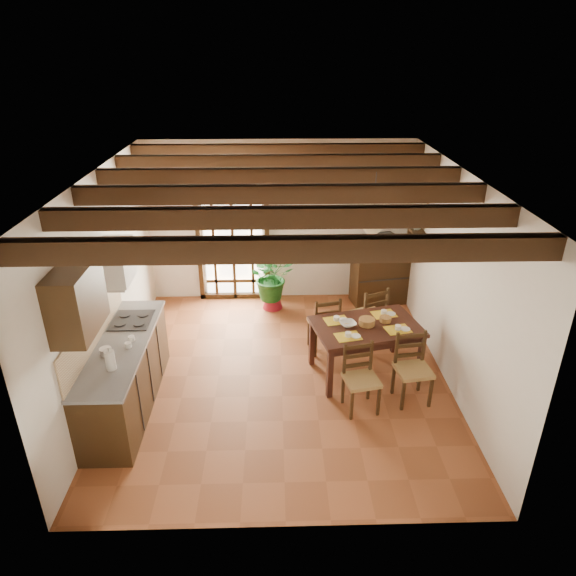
{
  "coord_description": "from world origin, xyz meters",
  "views": [
    {
      "loc": [
        -0.07,
        -5.95,
        4.18
      ],
      "look_at": [
        0.1,
        0.4,
        1.15
      ],
      "focal_mm": 32.0,
      "sensor_mm": 36.0,
      "label": 1
    }
  ],
  "objects_px": {
    "dining_table": "(366,331)",
    "chair_near_right": "(412,381)",
    "chair_far_right": "(368,326)",
    "crt_tv": "(384,246)",
    "sideboard": "(381,279)",
    "chair_far_left": "(324,333)",
    "chair_near_left": "(360,390)",
    "pendant_lamp": "(372,230)",
    "potted_plant": "(272,278)",
    "kitchen_counter": "(125,374)"
  },
  "relations": [
    {
      "from": "kitchen_counter",
      "to": "chair_far_right",
      "type": "height_order",
      "value": "kitchen_counter"
    },
    {
      "from": "chair_near_right",
      "to": "sideboard",
      "type": "bearing_deg",
      "value": 78.81
    },
    {
      "from": "dining_table",
      "to": "chair_near_right",
      "type": "relative_size",
      "value": 1.71
    },
    {
      "from": "chair_far_right",
      "to": "chair_near_right",
      "type": "bearing_deg",
      "value": 78.79
    },
    {
      "from": "chair_near_left",
      "to": "potted_plant",
      "type": "height_order",
      "value": "potted_plant"
    },
    {
      "from": "chair_near_left",
      "to": "chair_far_left",
      "type": "bearing_deg",
      "value": 91.47
    },
    {
      "from": "dining_table",
      "to": "pendant_lamp",
      "type": "bearing_deg",
      "value": 76.67
    },
    {
      "from": "kitchen_counter",
      "to": "pendant_lamp",
      "type": "distance_m",
      "value": 3.57
    },
    {
      "from": "chair_near_right",
      "to": "crt_tv",
      "type": "height_order",
      "value": "crt_tv"
    },
    {
      "from": "dining_table",
      "to": "pendant_lamp",
      "type": "height_order",
      "value": "pendant_lamp"
    },
    {
      "from": "dining_table",
      "to": "chair_near_right",
      "type": "xyz_separation_m",
      "value": [
        0.51,
        -0.62,
        -0.37
      ]
    },
    {
      "from": "chair_far_left",
      "to": "kitchen_counter",
      "type": "bearing_deg",
      "value": 12.46
    },
    {
      "from": "chair_far_left",
      "to": "chair_near_right",
      "type": "bearing_deg",
      "value": 116.3
    },
    {
      "from": "chair_near_left",
      "to": "potted_plant",
      "type": "distance_m",
      "value": 2.99
    },
    {
      "from": "chair_far_left",
      "to": "chair_far_right",
      "type": "relative_size",
      "value": 0.93
    },
    {
      "from": "chair_far_left",
      "to": "chair_near_left",
      "type": "bearing_deg",
      "value": 90.22
    },
    {
      "from": "kitchen_counter",
      "to": "potted_plant",
      "type": "height_order",
      "value": "potted_plant"
    },
    {
      "from": "chair_near_right",
      "to": "chair_far_right",
      "type": "relative_size",
      "value": 0.95
    },
    {
      "from": "dining_table",
      "to": "chair_far_left",
      "type": "relative_size",
      "value": 1.74
    },
    {
      "from": "chair_far_left",
      "to": "pendant_lamp",
      "type": "xyz_separation_m",
      "value": [
        0.51,
        -0.52,
        1.8
      ]
    },
    {
      "from": "chair_far_left",
      "to": "chair_far_right",
      "type": "distance_m",
      "value": 0.7
    },
    {
      "from": "chair_near_left",
      "to": "chair_far_right",
      "type": "height_order",
      "value": "chair_far_right"
    },
    {
      "from": "crt_tv",
      "to": "pendant_lamp",
      "type": "relative_size",
      "value": 0.63
    },
    {
      "from": "chair_far_right",
      "to": "crt_tv",
      "type": "height_order",
      "value": "crt_tv"
    },
    {
      "from": "sideboard",
      "to": "pendant_lamp",
      "type": "xyz_separation_m",
      "value": [
        -0.65,
        -2.1,
        1.64
      ]
    },
    {
      "from": "sideboard",
      "to": "chair_near_left",
      "type": "bearing_deg",
      "value": -115.86
    },
    {
      "from": "dining_table",
      "to": "chair_near_left",
      "type": "distance_m",
      "value": 0.89
    },
    {
      "from": "dining_table",
      "to": "chair_far_right",
      "type": "height_order",
      "value": "chair_far_right"
    },
    {
      "from": "kitchen_counter",
      "to": "dining_table",
      "type": "relative_size",
      "value": 1.43
    },
    {
      "from": "chair_near_left",
      "to": "sideboard",
      "type": "bearing_deg",
      "value": 62.67
    },
    {
      "from": "chair_near_left",
      "to": "crt_tv",
      "type": "distance_m",
      "value": 3.18
    },
    {
      "from": "chair_near_left",
      "to": "sideboard",
      "type": "distance_m",
      "value": 3.09
    },
    {
      "from": "chair_near_right",
      "to": "dining_table",
      "type": "bearing_deg",
      "value": 121.13
    },
    {
      "from": "sideboard",
      "to": "pendant_lamp",
      "type": "relative_size",
      "value": 1.21
    },
    {
      "from": "chair_far_right",
      "to": "potted_plant",
      "type": "xyz_separation_m",
      "value": [
        -1.45,
        1.21,
        0.27
      ]
    },
    {
      "from": "potted_plant",
      "to": "chair_far_right",
      "type": "bearing_deg",
      "value": -39.7
    },
    {
      "from": "crt_tv",
      "to": "pendant_lamp",
      "type": "height_order",
      "value": "pendant_lamp"
    },
    {
      "from": "chair_far_right",
      "to": "crt_tv",
      "type": "relative_size",
      "value": 1.84
    },
    {
      "from": "chair_near_right",
      "to": "sideboard",
      "type": "relative_size",
      "value": 0.9
    },
    {
      "from": "kitchen_counter",
      "to": "crt_tv",
      "type": "height_order",
      "value": "kitchen_counter"
    },
    {
      "from": "potted_plant",
      "to": "crt_tv",
      "type": "bearing_deg",
      "value": 6.15
    },
    {
      "from": "chair_far_right",
      "to": "pendant_lamp",
      "type": "height_order",
      "value": "pendant_lamp"
    },
    {
      "from": "potted_plant",
      "to": "sideboard",
      "type": "bearing_deg",
      "value": 6.33
    },
    {
      "from": "sideboard",
      "to": "chair_far_left",
      "type": "bearing_deg",
      "value": -136.53
    },
    {
      "from": "kitchen_counter",
      "to": "crt_tv",
      "type": "relative_size",
      "value": 4.25
    },
    {
      "from": "chair_far_left",
      "to": "pendant_lamp",
      "type": "bearing_deg",
      "value": 121.28
    },
    {
      "from": "chair_near_right",
      "to": "chair_far_left",
      "type": "bearing_deg",
      "value": 121.08
    },
    {
      "from": "chair_far_right",
      "to": "potted_plant",
      "type": "bearing_deg",
      "value": -64.17
    },
    {
      "from": "chair_near_right",
      "to": "chair_near_left",
      "type": "bearing_deg",
      "value": -174.97
    },
    {
      "from": "dining_table",
      "to": "sideboard",
      "type": "bearing_deg",
      "value": 60.26
    }
  ]
}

